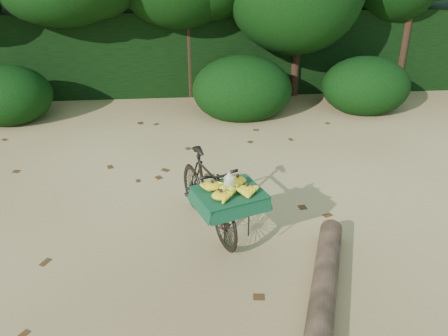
{
  "coord_description": "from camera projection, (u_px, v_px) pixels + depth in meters",
  "views": [
    {
      "loc": [
        0.37,
        -4.63,
        3.34
      ],
      "look_at": [
        0.78,
        0.12,
        0.91
      ],
      "focal_mm": 38.0,
      "sensor_mm": 36.0,
      "label": 1
    }
  ],
  "objects": [
    {
      "name": "tree_row",
      "position": [
        130.0,
        2.0,
        9.53
      ],
      "size": [
        14.5,
        2.0,
        4.0
      ],
      "primitive_type": null,
      "color": "black",
      "rests_on": "ground"
    },
    {
      "name": "leaf_litter",
      "position": [
        161.0,
        214.0,
        6.17
      ],
      "size": [
        7.0,
        7.3,
        0.01
      ],
      "primitive_type": null,
      "color": "#442912",
      "rests_on": "ground"
    },
    {
      "name": "hedge_backdrop",
      "position": [
        167.0,
        48.0,
        10.79
      ],
      "size": [
        26.0,
        1.8,
        1.8
      ],
      "primitive_type": "cube",
      "color": "black",
      "rests_on": "ground"
    },
    {
      "name": "ground",
      "position": [
        159.0,
        244.0,
        5.6
      ],
      "size": [
        80.0,
        80.0,
        0.0
      ],
      "primitive_type": "plane",
      "color": "#D0BA6F",
      "rests_on": "ground"
    },
    {
      "name": "bush_clumps",
      "position": [
        191.0,
        93.0,
        9.25
      ],
      "size": [
        8.8,
        1.7,
        0.9
      ],
      "primitive_type": null,
      "color": "black",
      "rests_on": "ground"
    },
    {
      "name": "vendor_bicycle",
      "position": [
        208.0,
        193.0,
        5.67
      ],
      "size": [
        1.13,
        1.8,
        0.98
      ],
      "rotation": [
        0.0,
        0.0,
        0.35
      ],
      "color": "black",
      "rests_on": "ground"
    }
  ]
}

